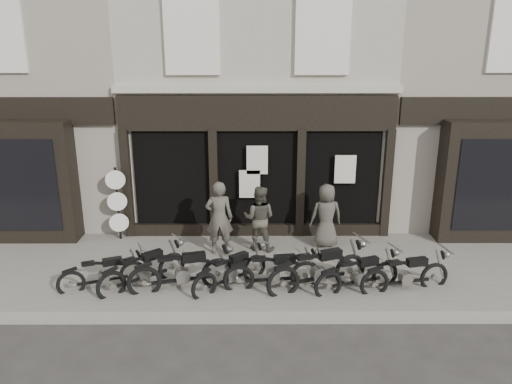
{
  "coord_description": "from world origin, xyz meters",
  "views": [
    {
      "loc": [
        -0.06,
        -9.8,
        5.29
      ],
      "look_at": [
        -0.03,
        1.6,
        1.75
      ],
      "focal_mm": 35.0,
      "sensor_mm": 36.0,
      "label": 1
    }
  ],
  "objects_px": {
    "motorcycle_4": "(274,275)",
    "motorcycle_6": "(358,277)",
    "motorcycle_1": "(144,273)",
    "man_left": "(219,218)",
    "man_right": "(326,216)",
    "advert_sign_post": "(118,207)",
    "motorcycle_5": "(319,273)",
    "motorcycle_0": "(104,276)",
    "motorcycle_2": "(183,275)",
    "motorcycle_7": "(406,277)",
    "motorcycle_3": "(231,274)",
    "man_centre": "(259,218)"
  },
  "relations": [
    {
      "from": "motorcycle_4",
      "to": "motorcycle_6",
      "type": "height_order",
      "value": "motorcycle_4"
    },
    {
      "from": "motorcycle_1",
      "to": "motorcycle_4",
      "type": "height_order",
      "value": "motorcycle_4"
    },
    {
      "from": "man_left",
      "to": "man_right",
      "type": "distance_m",
      "value": 2.73
    },
    {
      "from": "motorcycle_4",
      "to": "advert_sign_post",
      "type": "bearing_deg",
      "value": 138.34
    },
    {
      "from": "motorcycle_5",
      "to": "motorcycle_0",
      "type": "bearing_deg",
      "value": 158.02
    },
    {
      "from": "motorcycle_0",
      "to": "motorcycle_2",
      "type": "height_order",
      "value": "motorcycle_2"
    },
    {
      "from": "motorcycle_1",
      "to": "motorcycle_0",
      "type": "bearing_deg",
      "value": 145.71
    },
    {
      "from": "motorcycle_1",
      "to": "motorcycle_7",
      "type": "distance_m",
      "value": 5.66
    },
    {
      "from": "motorcycle_1",
      "to": "motorcycle_7",
      "type": "xyz_separation_m",
      "value": [
        5.65,
        -0.21,
        -0.01
      ]
    },
    {
      "from": "motorcycle_2",
      "to": "man_right",
      "type": "height_order",
      "value": "man_right"
    },
    {
      "from": "motorcycle_0",
      "to": "motorcycle_3",
      "type": "relative_size",
      "value": 1.08
    },
    {
      "from": "man_left",
      "to": "motorcycle_7",
      "type": "bearing_deg",
      "value": 153.06
    },
    {
      "from": "motorcycle_2",
      "to": "motorcycle_5",
      "type": "height_order",
      "value": "motorcycle_5"
    },
    {
      "from": "motorcycle_2",
      "to": "advert_sign_post",
      "type": "height_order",
      "value": "advert_sign_post"
    },
    {
      "from": "motorcycle_4",
      "to": "motorcycle_6",
      "type": "xyz_separation_m",
      "value": [
        1.81,
        -0.1,
        -0.02
      ]
    },
    {
      "from": "motorcycle_0",
      "to": "motorcycle_7",
      "type": "relative_size",
      "value": 0.89
    },
    {
      "from": "motorcycle_0",
      "to": "motorcycle_1",
      "type": "bearing_deg",
      "value": -16.34
    },
    {
      "from": "motorcycle_5",
      "to": "motorcycle_1",
      "type": "bearing_deg",
      "value": 156.76
    },
    {
      "from": "motorcycle_5",
      "to": "motorcycle_6",
      "type": "height_order",
      "value": "motorcycle_5"
    },
    {
      "from": "motorcycle_5",
      "to": "man_left",
      "type": "bearing_deg",
      "value": 119.75
    },
    {
      "from": "man_right",
      "to": "motorcycle_7",
      "type": "bearing_deg",
      "value": 113.48
    },
    {
      "from": "advert_sign_post",
      "to": "motorcycle_0",
      "type": "bearing_deg",
      "value": -95.51
    },
    {
      "from": "motorcycle_6",
      "to": "man_centre",
      "type": "xyz_separation_m",
      "value": [
        -2.1,
        2.11,
        0.57
      ]
    },
    {
      "from": "motorcycle_6",
      "to": "man_right",
      "type": "height_order",
      "value": "man_right"
    },
    {
      "from": "motorcycle_3",
      "to": "motorcycle_6",
      "type": "distance_m",
      "value": 2.73
    },
    {
      "from": "motorcycle_4",
      "to": "motorcycle_7",
      "type": "bearing_deg",
      "value": -9.84
    },
    {
      "from": "motorcycle_5",
      "to": "motorcycle_7",
      "type": "xyz_separation_m",
      "value": [
        1.86,
        -0.09,
        -0.06
      ]
    },
    {
      "from": "man_left",
      "to": "man_right",
      "type": "xyz_separation_m",
      "value": [
        2.7,
        0.43,
        -0.1
      ]
    },
    {
      "from": "man_left",
      "to": "man_centre",
      "type": "xyz_separation_m",
      "value": [
        0.99,
        0.22,
        -0.1
      ]
    },
    {
      "from": "motorcycle_6",
      "to": "man_left",
      "type": "bearing_deg",
      "value": 128.5
    },
    {
      "from": "man_right",
      "to": "advert_sign_post",
      "type": "height_order",
      "value": "advert_sign_post"
    },
    {
      "from": "motorcycle_4",
      "to": "man_left",
      "type": "xyz_separation_m",
      "value": [
        -1.28,
        1.79,
        0.64
      ]
    },
    {
      "from": "motorcycle_5",
      "to": "man_right",
      "type": "relative_size",
      "value": 1.36
    },
    {
      "from": "motorcycle_0",
      "to": "motorcycle_6",
      "type": "xyz_separation_m",
      "value": [
        5.48,
        -0.12,
        0.03
      ]
    },
    {
      "from": "motorcycle_5",
      "to": "man_right",
      "type": "xyz_separation_m",
      "value": [
        0.45,
        2.24,
        0.5
      ]
    },
    {
      "from": "man_right",
      "to": "advert_sign_post",
      "type": "bearing_deg",
      "value": -12.76
    },
    {
      "from": "motorcycle_1",
      "to": "motorcycle_5",
      "type": "distance_m",
      "value": 3.79
    },
    {
      "from": "motorcycle_3",
      "to": "man_left",
      "type": "xyz_separation_m",
      "value": [
        -0.36,
        1.72,
        0.67
      ]
    },
    {
      "from": "motorcycle_1",
      "to": "motorcycle_4",
      "type": "xyz_separation_m",
      "value": [
        2.83,
        -0.1,
        0.01
      ]
    },
    {
      "from": "motorcycle_5",
      "to": "man_centre",
      "type": "xyz_separation_m",
      "value": [
        -1.26,
        2.04,
        0.5
      ]
    },
    {
      "from": "motorcycle_3",
      "to": "man_right",
      "type": "bearing_deg",
      "value": 2.35
    },
    {
      "from": "motorcycle_0",
      "to": "man_right",
      "type": "bearing_deg",
      "value": 2.0
    },
    {
      "from": "man_centre",
      "to": "man_right",
      "type": "height_order",
      "value": "man_centre"
    },
    {
      "from": "motorcycle_3",
      "to": "motorcycle_6",
      "type": "xyz_separation_m",
      "value": [
        2.73,
        -0.17,
        0.01
      ]
    },
    {
      "from": "man_right",
      "to": "motorcycle_6",
      "type": "bearing_deg",
      "value": 91.86
    },
    {
      "from": "man_centre",
      "to": "advert_sign_post",
      "type": "distance_m",
      "value": 3.78
    },
    {
      "from": "motorcycle_0",
      "to": "motorcycle_5",
      "type": "distance_m",
      "value": 4.65
    },
    {
      "from": "motorcycle_0",
      "to": "motorcycle_3",
      "type": "bearing_deg",
      "value": -20.42
    },
    {
      "from": "motorcycle_3",
      "to": "motorcycle_7",
      "type": "distance_m",
      "value": 3.75
    },
    {
      "from": "motorcycle_0",
      "to": "man_right",
      "type": "distance_m",
      "value": 5.58
    }
  ]
}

